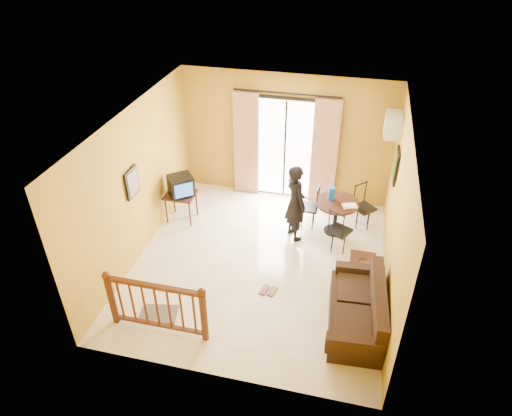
% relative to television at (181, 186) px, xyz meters
% --- Properties ---
extents(ground, '(5.00, 5.00, 0.00)m').
position_rel_television_xyz_m(ground, '(1.87, -1.02, -0.82)').
color(ground, beige).
rests_on(ground, ground).
extents(room_shell, '(5.00, 5.00, 5.00)m').
position_rel_television_xyz_m(room_shell, '(1.87, -1.02, 0.88)').
color(room_shell, white).
rests_on(room_shell, ground).
extents(balcony_door, '(2.25, 0.14, 2.46)m').
position_rel_television_xyz_m(balcony_door, '(1.87, 1.41, 0.36)').
color(balcony_door, black).
rests_on(balcony_door, ground).
extents(tv_table, '(0.62, 0.51, 0.61)m').
position_rel_television_xyz_m(tv_table, '(-0.03, 0.00, -0.29)').
color(tv_table, black).
rests_on(tv_table, ground).
extents(television, '(0.62, 0.62, 0.42)m').
position_rel_television_xyz_m(television, '(0.00, 0.00, 0.00)').
color(television, black).
rests_on(television, tv_table).
extents(picture_left, '(0.05, 0.42, 0.52)m').
position_rel_television_xyz_m(picture_left, '(-0.35, -1.22, 0.73)').
color(picture_left, black).
rests_on(picture_left, room_shell).
extents(dining_table, '(0.85, 0.85, 0.71)m').
position_rel_television_xyz_m(dining_table, '(3.13, 0.30, -0.26)').
color(dining_table, black).
rests_on(dining_table, ground).
extents(water_jug, '(0.14, 0.14, 0.27)m').
position_rel_television_xyz_m(water_jug, '(3.00, 0.37, 0.02)').
color(water_jug, blue).
rests_on(water_jug, dining_table).
extents(serving_tray, '(0.32, 0.26, 0.02)m').
position_rel_television_xyz_m(serving_tray, '(3.37, 0.20, -0.10)').
color(serving_tray, '#F0EECD').
rests_on(serving_tray, dining_table).
extents(dining_chairs, '(1.59, 1.44, 0.95)m').
position_rel_television_xyz_m(dining_chairs, '(3.16, 0.24, -0.82)').
color(dining_chairs, black).
rests_on(dining_chairs, ground).
extents(air_conditioner, '(0.31, 0.60, 0.40)m').
position_rel_television_xyz_m(air_conditioner, '(3.96, 0.93, 1.33)').
color(air_conditioner, white).
rests_on(air_conditioner, room_shell).
extents(botanical_print, '(0.05, 0.50, 0.60)m').
position_rel_television_xyz_m(botanical_print, '(4.08, 0.28, 0.83)').
color(botanical_print, black).
rests_on(botanical_print, room_shell).
extents(coffee_table, '(0.45, 0.80, 0.36)m').
position_rel_television_xyz_m(coffee_table, '(3.72, -1.07, -0.59)').
color(coffee_table, black).
rests_on(coffee_table, ground).
extents(bowl, '(0.21, 0.21, 0.06)m').
position_rel_television_xyz_m(bowl, '(3.72, -1.02, -0.44)').
color(bowl, '#54311C').
rests_on(bowl, coffee_table).
extents(sofa, '(0.90, 1.77, 0.82)m').
position_rel_television_xyz_m(sofa, '(3.72, -2.13, -0.52)').
color(sofa, black).
rests_on(sofa, ground).
extents(standing_person, '(0.66, 0.69, 1.59)m').
position_rel_television_xyz_m(standing_person, '(2.35, -0.04, -0.03)').
color(standing_person, black).
rests_on(standing_person, ground).
extents(stair_balustrade, '(1.63, 0.13, 1.04)m').
position_rel_television_xyz_m(stair_balustrade, '(0.72, -2.92, -0.26)').
color(stair_balustrade, '#471E0F').
rests_on(stair_balustrade, ground).
extents(doormat, '(0.66, 0.50, 0.02)m').
position_rel_television_xyz_m(doormat, '(0.56, -2.64, -0.81)').
color(doormat, '#575046').
rests_on(doormat, ground).
extents(sandals, '(0.29, 0.27, 0.03)m').
position_rel_television_xyz_m(sandals, '(2.19, -1.70, -0.81)').
color(sandals, '#54311C').
rests_on(sandals, ground).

